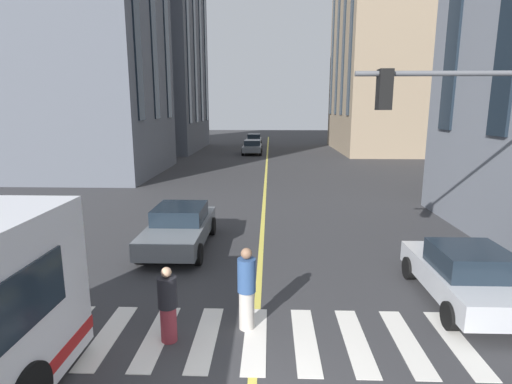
% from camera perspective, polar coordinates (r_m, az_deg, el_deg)
% --- Properties ---
extents(lane_centre_line, '(80.00, 0.16, 0.01)m').
position_cam_1_polar(lane_centre_line, '(25.48, 1.35, 1.48)').
color(lane_centre_line, '#D8C64C').
rests_on(lane_centre_line, ground_plane).
extents(crosswalk_marking, '(2.40, 8.45, 0.01)m').
position_cam_1_polar(crosswalk_marking, '(8.66, -0.12, -19.90)').
color(crosswalk_marking, silver).
rests_on(crosswalk_marking, ground_plane).
extents(car_silver_near, '(3.90, 1.89, 1.40)m').
position_cam_1_polar(car_silver_near, '(10.92, 27.38, -10.27)').
color(car_silver_near, '#B7BABF').
rests_on(car_silver_near, ground_plane).
extents(car_grey_far, '(4.40, 1.95, 1.37)m').
position_cam_1_polar(car_grey_far, '(13.64, -10.70, -4.83)').
color(car_grey_far, slate).
rests_on(car_grey_far, ground_plane).
extents(car_grey_parked_b, '(4.40, 1.95, 1.37)m').
position_cam_1_polar(car_grey_parked_b, '(40.84, -0.53, 6.36)').
color(car_grey_parked_b, slate).
rests_on(car_grey_parked_b, ground_plane).
extents(car_silver_trailing, '(3.90, 1.89, 1.40)m').
position_cam_1_polar(car_silver_trailing, '(50.09, -0.30, 7.35)').
color(car_silver_trailing, '#B7BABF').
rests_on(car_silver_trailing, ground_plane).
extents(pedestrian_near, '(0.38, 0.38, 1.55)m').
position_cam_1_polar(pedestrian_near, '(8.41, -12.29, -15.26)').
color(pedestrian_near, maroon).
rests_on(pedestrian_near, ground_plane).
extents(pedestrian_companion, '(0.38, 0.38, 1.77)m').
position_cam_1_polar(pedestrian_companion, '(8.60, -1.33, -13.46)').
color(pedestrian_companion, beige).
rests_on(pedestrian_companion, ground_plane).
extents(traffic_light_mast, '(0.36, 4.59, 5.50)m').
position_cam_1_polar(traffic_light_mast, '(10.65, 28.75, 6.92)').
color(traffic_light_mast, '#595B60').
rests_on(traffic_light_mast, ground_plane).
extents(building_left_near, '(13.92, 12.21, 21.86)m').
position_cam_1_polar(building_left_near, '(47.40, -15.86, 19.07)').
color(building_left_near, '#565B66').
rests_on(building_left_near, ground_plane).
extents(building_right_far, '(14.77, 10.56, 27.46)m').
position_cam_1_polar(building_right_far, '(46.89, 18.82, 22.47)').
color(building_right_far, gray).
rests_on(building_right_far, ground_plane).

